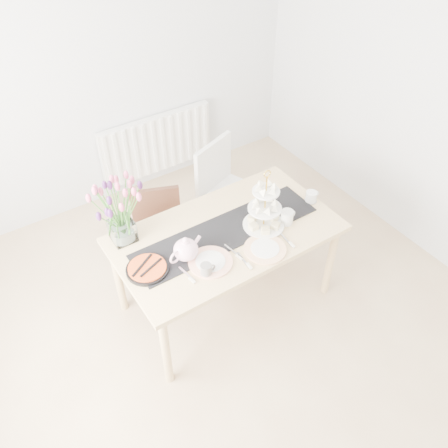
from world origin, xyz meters
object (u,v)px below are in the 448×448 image
dining_table (226,240)px  plate_right (265,249)px  teapot (186,250)px  tart_tin (147,269)px  tulip_vase (117,204)px  cake_stand (264,213)px  plate_left (210,262)px  mug_grey (206,270)px  chair_white (225,186)px  mug_white (287,217)px  chair_brown (159,230)px  radiator (157,144)px  cream_jug (311,197)px

dining_table → plate_right: 0.33m
teapot → tart_tin: (-0.27, 0.05, -0.07)m
tulip_vase → cake_stand: 1.02m
teapot → plate_left: teapot is taller
tulip_vase → mug_grey: bearing=-63.2°
cake_stand → tart_tin: 0.91m
chair_white → mug_white: (-0.02, -0.84, 0.25)m
chair_brown → plate_left: (0.01, -0.78, 0.30)m
radiator → tart_tin: size_ratio=4.25×
chair_brown → cake_stand: size_ratio=1.80×
plate_left → cream_jug: bearing=7.2°
cream_jug → plate_right: 0.65m
tart_tin → cream_jug: bearing=-1.8°
radiator → dining_table: (-0.32, -1.74, 0.22)m
dining_table → plate_left: bearing=-143.0°
tulip_vase → mug_white: 1.20m
radiator → dining_table: same height
tulip_vase → teapot: tulip_vase is taller
mug_white → dining_table: bearing=154.1°
cream_jug → tart_tin: cream_jug is taller
mug_grey → plate_left: size_ratio=0.30×
teapot → mug_white: (0.79, -0.09, -0.03)m
chair_brown → cream_jug: 1.24m
dining_table → tulip_vase: (-0.64, 0.34, 0.40)m
dining_table → chair_brown: chair_brown is taller
chair_white → teapot: (-0.80, -0.75, 0.28)m
chair_brown → mug_white: size_ratio=7.33×
mug_white → plate_right: bearing=-160.8°
chair_white → mug_white: 0.88m
teapot → plate_left: size_ratio=0.89×
plate_right → chair_white: bearing=72.1°
cream_jug → tart_tin: 1.37m
tart_tin → mug_grey: bearing=-38.7°
chair_white → tulip_vase: size_ratio=1.59×
cake_stand → plate_right: size_ratio=1.50×
plate_right → mug_white: bearing=24.4°
tart_tin → plate_right: size_ratio=0.96×
chair_white → cream_jug: chair_white is taller
radiator → plate_left: bearing=-106.5°
chair_white → tulip_vase: 1.24m
dining_table → mug_white: (0.42, -0.16, 0.13)m
chair_brown → plate_right: (0.39, -0.88, 0.30)m
chair_brown → cream_jug: cream_jug is taller
mug_grey → radiator: bearing=76.6°
cake_stand → mug_white: (0.16, -0.06, -0.07)m
mug_white → plate_left: (-0.68, -0.03, -0.05)m
dining_table → chair_brown: (-0.26, 0.59, -0.22)m
dining_table → cream_jug: cream_jug is taller
cake_stand → mug_white: cake_stand is taller
chair_white → cream_jug: (0.30, -0.75, 0.24)m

